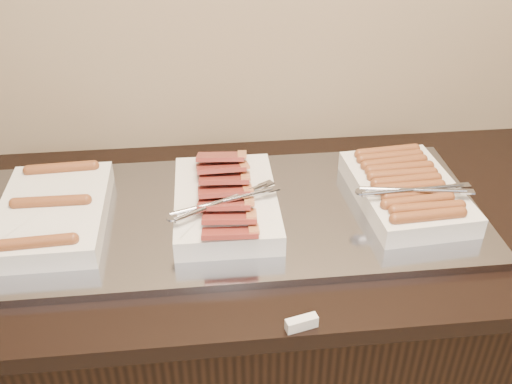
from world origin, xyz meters
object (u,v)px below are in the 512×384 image
dish_right (406,189)px  warming_tray (226,215)px  dish_left (53,212)px  counter (240,346)px  dish_center (225,201)px

dish_right → warming_tray: bearing=175.5°
warming_tray → dish_left: size_ratio=3.39×
dish_right → counter: bearing=175.5°
counter → dish_right: size_ratio=5.75×
dish_right → dish_center: bearing=176.1°
counter → dish_right: bearing=-0.6°
dish_left → dish_right: 0.82m
counter → dish_left: size_ratio=5.82×
warming_tray → dish_left: (-0.39, 0.00, 0.04)m
counter → warming_tray: bearing=180.0°
counter → dish_right: dish_right is taller
counter → warming_tray: 0.46m
dish_left → dish_right: bearing=-0.7°
dish_left → dish_right: (0.82, -0.00, 0.01)m
warming_tray → dish_center: size_ratio=3.19×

